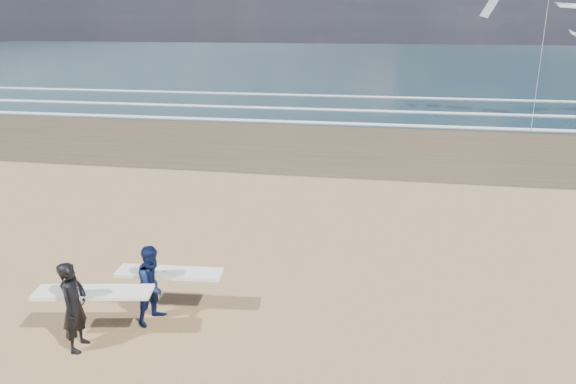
# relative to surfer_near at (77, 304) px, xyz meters

# --- Properties ---
(ocean) EXTENTS (220.00, 100.00, 0.02)m
(ocean) POSITION_rel_surfer_near_xyz_m (19.25, 71.61, -0.89)
(ocean) COLOR #1B343C
(ocean) RESTS_ON ground
(surfer_near) EXTENTS (2.26, 1.14, 1.77)m
(surfer_near) POSITION_rel_surfer_near_xyz_m (0.00, 0.00, 0.00)
(surfer_near) COLOR black
(surfer_near) RESTS_ON ground
(surfer_far) EXTENTS (2.23, 1.19, 1.65)m
(surfer_far) POSITION_rel_surfer_near_xyz_m (1.03, 1.14, -0.07)
(surfer_far) COLOR #0B173F
(surfer_far) RESTS_ON ground
(kite_1) EXTENTS (6.56, 4.82, 8.73)m
(kite_1) POSITION_rel_surfer_near_xyz_m (14.42, 24.95, 4.19)
(kite_1) COLOR slate
(kite_1) RESTS_ON ground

